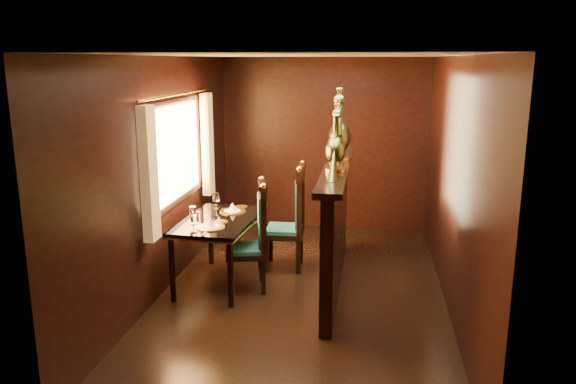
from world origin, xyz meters
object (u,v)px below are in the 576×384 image
(dining_table, at_px, (218,225))
(peacock_right, at_px, (340,124))
(chair_right, at_px, (294,214))
(chair_left, at_px, (256,233))
(peacock_left, at_px, (336,138))

(dining_table, relative_size, peacock_right, 1.63)
(dining_table, relative_size, chair_right, 1.03)
(chair_left, height_order, chair_right, chair_right)
(peacock_left, bearing_deg, dining_table, 171.21)
(chair_left, relative_size, peacock_left, 1.82)
(dining_table, bearing_deg, chair_left, -4.59)
(peacock_left, bearing_deg, peacock_right, 90.00)
(chair_left, relative_size, peacock_right, 1.51)
(peacock_right, bearing_deg, chair_right, 167.17)
(dining_table, xyz_separation_m, chair_left, (0.44, -0.07, -0.04))
(dining_table, height_order, peacock_right, peacock_right)
(chair_left, bearing_deg, dining_table, 157.27)
(chair_right, xyz_separation_m, peacock_right, (0.52, -0.12, 1.09))
(peacock_right, bearing_deg, dining_table, -159.26)
(dining_table, distance_m, peacock_left, 1.65)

